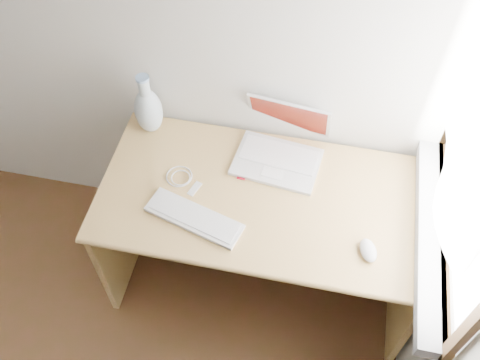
% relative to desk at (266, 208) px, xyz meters
% --- Properties ---
extents(desk, '(1.39, 0.70, 0.74)m').
position_rel_desk_xyz_m(desk, '(0.00, 0.00, 0.00)').
color(desk, '#DEBB6C').
rests_on(desk, floor).
extents(laptop, '(0.39, 0.34, 0.25)m').
position_rel_desk_xyz_m(laptop, '(0.02, 0.15, 0.27)').
color(laptop, silver).
rests_on(laptop, desk).
extents(external_keyboard, '(0.42, 0.23, 0.02)m').
position_rel_desk_xyz_m(external_keyboard, '(-0.26, -0.25, 0.22)').
color(external_keyboard, white).
rests_on(external_keyboard, desk).
extents(mouse, '(0.09, 0.12, 0.04)m').
position_rel_desk_xyz_m(mouse, '(0.44, -0.26, 0.23)').
color(mouse, silver).
rests_on(mouse, desk).
extents(ipod, '(0.04, 0.08, 0.01)m').
position_rel_desk_xyz_m(ipod, '(-0.12, 0.02, 0.21)').
color(ipod, red).
rests_on(ipod, desk).
extents(cable_coil, '(0.12, 0.12, 0.01)m').
position_rel_desk_xyz_m(cable_coil, '(-0.38, -0.06, 0.21)').
color(cable_coil, white).
rests_on(cable_coil, desk).
extents(remote, '(0.05, 0.08, 0.01)m').
position_rel_desk_xyz_m(remote, '(-0.30, -0.11, 0.21)').
color(remote, white).
rests_on(remote, desk).
extents(vase, '(0.12, 0.12, 0.32)m').
position_rel_desk_xyz_m(vase, '(-0.57, 0.18, 0.34)').
color(vase, silver).
rests_on(vase, desk).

